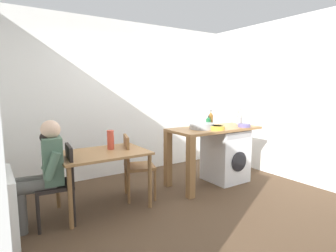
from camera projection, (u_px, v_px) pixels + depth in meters
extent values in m
plane|color=#4C3826|center=(185.00, 203.00, 3.71)|extent=(5.46, 5.46, 0.00)
cube|color=white|center=(128.00, 99.00, 4.97)|extent=(4.60, 0.10, 2.70)
cube|color=white|center=(286.00, 100.00, 4.69)|extent=(0.10, 3.80, 2.70)
cube|color=white|center=(10.00, 206.00, 2.81)|extent=(0.10, 0.80, 0.70)
cube|color=#9E7042|center=(103.00, 153.00, 3.50)|extent=(1.10, 0.76, 0.03)
cylinder|color=brown|center=(70.00, 198.00, 3.00)|extent=(0.05, 0.05, 0.71)
cylinder|color=brown|center=(150.00, 181.00, 3.55)|extent=(0.05, 0.05, 0.71)
cylinder|color=brown|center=(57.00, 181.00, 3.55)|extent=(0.05, 0.05, 0.71)
cylinder|color=brown|center=(128.00, 169.00, 4.09)|extent=(0.05, 0.05, 0.71)
cube|color=black|center=(54.00, 186.00, 3.11)|extent=(0.44, 0.44, 0.04)
cube|color=black|center=(70.00, 164.00, 3.16)|extent=(0.07, 0.38, 0.45)
cylinder|color=black|center=(38.00, 214.00, 2.90)|extent=(0.04, 0.04, 0.45)
cylinder|color=black|center=(37.00, 202.00, 3.22)|extent=(0.04, 0.04, 0.45)
cylinder|color=black|center=(74.00, 207.00, 3.07)|extent=(0.04, 0.04, 0.45)
cylinder|color=black|center=(69.00, 196.00, 3.38)|extent=(0.04, 0.04, 0.45)
cube|color=olive|center=(140.00, 166.00, 3.87)|extent=(0.50, 0.50, 0.04)
cube|color=olive|center=(126.00, 152.00, 3.80)|extent=(0.15, 0.37, 0.45)
cylinder|color=olive|center=(150.00, 177.00, 4.12)|extent=(0.04, 0.04, 0.45)
cylinder|color=olive|center=(155.00, 185.00, 3.78)|extent=(0.04, 0.04, 0.45)
cylinder|color=olive|center=(126.00, 179.00, 4.03)|extent=(0.04, 0.04, 0.45)
cylinder|color=olive|center=(129.00, 187.00, 3.69)|extent=(0.04, 0.04, 0.45)
cylinder|color=#595651|center=(21.00, 214.00, 2.91)|extent=(0.11, 0.11, 0.45)
cylinder|color=#595651|center=(21.00, 207.00, 3.07)|extent=(0.11, 0.11, 0.45)
cylinder|color=#595651|center=(36.00, 187.00, 2.94)|extent=(0.41, 0.18, 0.14)
cylinder|color=#595651|center=(36.00, 182.00, 3.10)|extent=(0.41, 0.18, 0.14)
cube|color=#4C6B56|center=(52.00, 160.00, 3.07)|extent=(0.23, 0.36, 0.52)
cylinder|color=#4C6B56|center=(52.00, 166.00, 2.88)|extent=(0.20, 0.11, 0.31)
cylinder|color=#4C6B56|center=(49.00, 157.00, 3.25)|extent=(0.20, 0.11, 0.31)
sphere|color=beige|center=(50.00, 130.00, 3.02)|extent=(0.21, 0.21, 0.21)
sphere|color=black|center=(45.00, 137.00, 3.01)|extent=(0.12, 0.12, 0.12)
cube|color=#9E7042|center=(214.00, 129.00, 4.40)|extent=(1.50, 0.68, 0.04)
cube|color=olive|center=(191.00, 168.00, 3.85)|extent=(0.10, 0.10, 0.88)
cube|color=olive|center=(168.00, 159.00, 4.33)|extent=(0.10, 0.10, 0.88)
cube|color=silver|center=(225.00, 155.00, 4.61)|extent=(0.60, 0.60, 0.86)
cylinder|color=black|center=(239.00, 162.00, 4.36)|extent=(0.32, 0.02, 0.32)
cube|color=#B2B2B7|center=(240.00, 136.00, 4.31)|extent=(0.54, 0.01, 0.08)
cylinder|color=#9EA0A5|center=(202.00, 126.00, 4.25)|extent=(0.38, 0.38, 0.09)
cylinder|color=#B2B2B7|center=(195.00, 119.00, 4.39)|extent=(0.02, 0.02, 0.28)
cylinder|color=#19592D|center=(208.00, 123.00, 4.43)|extent=(0.08, 0.08, 0.13)
cone|color=#19592D|center=(208.00, 118.00, 4.42)|extent=(0.07, 0.07, 0.04)
cylinder|color=#262626|center=(208.00, 116.00, 4.41)|extent=(0.03, 0.03, 0.01)
cylinder|color=brown|center=(211.00, 121.00, 4.50)|extent=(0.07, 0.07, 0.19)
cone|color=brown|center=(211.00, 113.00, 4.48)|extent=(0.07, 0.07, 0.05)
cylinder|color=#262626|center=(211.00, 111.00, 4.47)|extent=(0.03, 0.03, 0.02)
cylinder|color=gold|center=(217.00, 128.00, 4.16)|extent=(0.23, 0.23, 0.06)
cylinder|color=olive|center=(217.00, 127.00, 4.16)|extent=(0.18, 0.18, 0.03)
cylinder|color=gray|center=(239.00, 121.00, 4.78)|extent=(0.11, 0.11, 0.13)
cylinder|color=#99724C|center=(238.00, 112.00, 4.75)|extent=(0.01, 0.04, 0.18)
cylinder|color=#99724C|center=(241.00, 112.00, 4.76)|extent=(0.01, 0.05, 0.18)
cylinder|color=slate|center=(244.00, 125.00, 4.46)|extent=(0.20, 0.20, 0.05)
cylinder|color=#3D375B|center=(244.00, 124.00, 4.46)|extent=(0.16, 0.16, 0.03)
cylinder|color=#D84C38|center=(111.00, 140.00, 3.64)|extent=(0.09, 0.09, 0.26)
cube|color=#B2B2B7|center=(216.00, 128.00, 4.29)|extent=(0.15, 0.06, 0.01)
cube|color=#262628|center=(216.00, 128.00, 4.29)|extent=(0.15, 0.06, 0.01)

